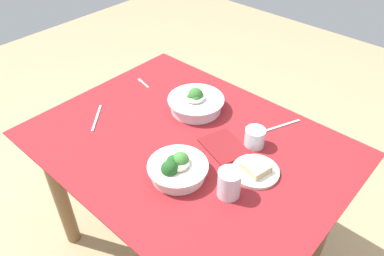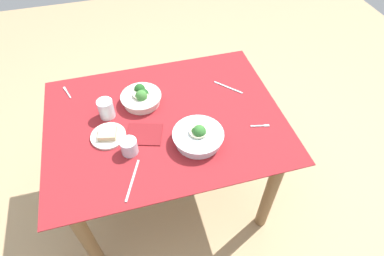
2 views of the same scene
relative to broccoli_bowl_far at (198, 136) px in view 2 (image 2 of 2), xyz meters
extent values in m
plane|color=tan|center=(0.13, -0.19, -0.78)|extent=(6.00, 6.00, 0.00)
cube|color=maroon|center=(0.13, -0.19, -0.04)|extent=(1.23, 0.94, 0.01)
cube|color=brown|center=(0.13, -0.19, -0.05)|extent=(1.19, 0.91, 0.02)
cylinder|color=brown|center=(-0.38, -0.55, -0.42)|extent=(0.07, 0.07, 0.71)
cylinder|color=brown|center=(0.64, -0.55, -0.42)|extent=(0.07, 0.07, 0.71)
cylinder|color=brown|center=(-0.38, 0.17, -0.42)|extent=(0.07, 0.07, 0.71)
cylinder|color=brown|center=(0.64, 0.17, -0.42)|extent=(0.07, 0.07, 0.71)
cylinder|color=white|center=(0.00, 0.00, -0.01)|extent=(0.22, 0.22, 0.05)
cylinder|color=white|center=(0.00, 0.00, 0.02)|extent=(0.25, 0.25, 0.01)
sphere|color=#286023|center=(-0.01, -0.02, 0.03)|extent=(0.04, 0.04, 0.04)
sphere|color=#33702D|center=(0.00, 0.00, 0.04)|extent=(0.07, 0.07, 0.07)
sphere|color=#33702D|center=(0.01, -0.01, 0.03)|extent=(0.05, 0.05, 0.05)
cylinder|color=beige|center=(0.00, -0.01, 0.03)|extent=(0.09, 0.09, 0.01)
cylinder|color=silver|center=(0.22, -0.35, -0.01)|extent=(0.20, 0.20, 0.04)
cylinder|color=silver|center=(0.22, -0.35, 0.01)|extent=(0.22, 0.22, 0.01)
sphere|color=#3D7A33|center=(0.22, -0.33, 0.03)|extent=(0.06, 0.06, 0.06)
sphere|color=#1E511E|center=(0.22, -0.38, 0.03)|extent=(0.06, 0.06, 0.06)
sphere|color=#1E511E|center=(0.20, -0.35, 0.02)|extent=(0.05, 0.05, 0.05)
cylinder|color=beige|center=(0.22, -0.35, 0.03)|extent=(0.08, 0.08, 0.01)
cylinder|color=silver|center=(0.42, -0.15, -0.03)|extent=(0.17, 0.17, 0.01)
cube|color=#CCB284|center=(0.42, -0.15, -0.01)|extent=(0.10, 0.10, 0.03)
cylinder|color=silver|center=(0.33, -0.02, 0.00)|extent=(0.08, 0.08, 0.08)
cylinder|color=silver|center=(0.41, -0.29, 0.02)|extent=(0.08, 0.08, 0.10)
cube|color=#B7B7BC|center=(0.61, -0.52, -0.03)|extent=(0.03, 0.08, 0.00)
cube|color=#B7B7BC|center=(0.63, -0.57, -0.03)|extent=(0.02, 0.03, 0.00)
cube|color=#B7B7BC|center=(-0.32, -0.01, -0.03)|extent=(0.07, 0.02, 0.00)
cube|color=#B7B7BC|center=(-0.37, 0.00, -0.03)|extent=(0.03, 0.02, 0.00)
cube|color=#B7B7BC|center=(-0.28, -0.34, -0.03)|extent=(0.13, 0.14, 0.00)
cube|color=#B7B7BC|center=(0.34, 0.14, -0.03)|extent=(0.09, 0.21, 0.00)
cube|color=maroon|center=(0.25, -0.11, -0.03)|extent=(0.21, 0.19, 0.01)
camera|label=1|loc=(0.89, -1.01, 0.95)|focal=34.96mm
camera|label=2|loc=(0.29, 0.95, 1.17)|focal=29.73mm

